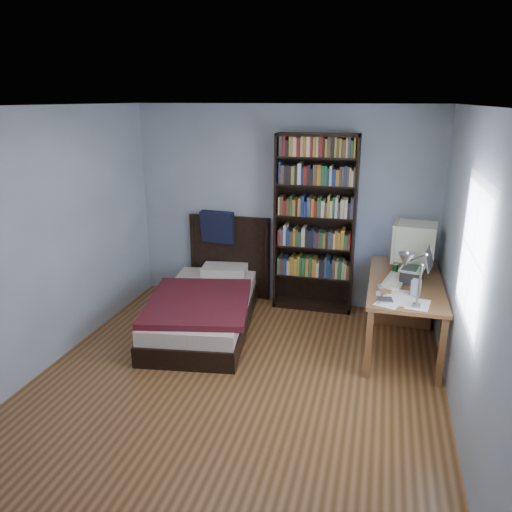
# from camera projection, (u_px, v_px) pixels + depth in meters

# --- Properties ---
(room) EXTENTS (4.20, 4.24, 2.50)m
(room) POSITION_uv_depth(u_px,v_px,m) (239.00, 255.00, 4.34)
(room) COLOR brown
(room) RESTS_ON ground
(desk) EXTENTS (0.75, 1.66, 0.73)m
(desk) POSITION_uv_depth(u_px,v_px,m) (402.00, 292.00, 5.75)
(desk) COLOR brown
(desk) RESTS_ON floor
(crt_monitor) EXTENTS (0.50, 0.46, 0.52)m
(crt_monitor) POSITION_uv_depth(u_px,v_px,m) (413.00, 242.00, 5.56)
(crt_monitor) COLOR beige
(crt_monitor) RESTS_ON desk
(laptop) EXTENTS (0.36, 0.35, 0.38)m
(laptop) POSITION_uv_depth(u_px,v_px,m) (414.00, 273.00, 5.15)
(laptop) COLOR #2D2D30
(laptop) RESTS_ON desk
(desk_lamp) EXTENTS (0.25, 0.56, 0.66)m
(desk_lamp) POSITION_uv_depth(u_px,v_px,m) (408.00, 265.00, 4.05)
(desk_lamp) COLOR #99999E
(desk_lamp) RESTS_ON desk
(keyboard) EXTENTS (0.28, 0.50, 0.05)m
(keyboard) POSITION_uv_depth(u_px,v_px,m) (395.00, 281.00, 5.18)
(keyboard) COLOR beige
(keyboard) RESTS_ON desk
(speaker) EXTENTS (0.10, 0.10, 0.16)m
(speaker) POSITION_uv_depth(u_px,v_px,m) (416.00, 288.00, 4.80)
(speaker) COLOR #969698
(speaker) RESTS_ON desk
(soda_can) EXTENTS (0.06, 0.06, 0.11)m
(soda_can) POSITION_uv_depth(u_px,v_px,m) (396.00, 269.00, 5.43)
(soda_can) COLOR #073A17
(soda_can) RESTS_ON desk
(mouse) EXTENTS (0.06, 0.10, 0.03)m
(mouse) POSITION_uv_depth(u_px,v_px,m) (402.00, 269.00, 5.52)
(mouse) COLOR silver
(mouse) RESTS_ON desk
(phone_silver) EXTENTS (0.06, 0.11, 0.02)m
(phone_silver) POSITION_uv_depth(u_px,v_px,m) (381.00, 287.00, 5.02)
(phone_silver) COLOR silver
(phone_silver) RESTS_ON desk
(phone_grey) EXTENTS (0.05, 0.09, 0.02)m
(phone_grey) POSITION_uv_depth(u_px,v_px,m) (378.00, 294.00, 4.85)
(phone_grey) COLOR #969698
(phone_grey) RESTS_ON desk
(external_drive) EXTENTS (0.14, 0.14, 0.03)m
(external_drive) POSITION_uv_depth(u_px,v_px,m) (385.00, 301.00, 4.68)
(external_drive) COLOR #969698
(external_drive) RESTS_ON desk
(bookshelf) EXTENTS (0.98, 0.30, 2.17)m
(bookshelf) POSITION_uv_depth(u_px,v_px,m) (315.00, 224.00, 6.08)
(bookshelf) COLOR black
(bookshelf) RESTS_ON floor
(bed) EXTENTS (1.35, 2.18, 1.16)m
(bed) POSITION_uv_depth(u_px,v_px,m) (207.00, 303.00, 5.86)
(bed) COLOR black
(bed) RESTS_ON floor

